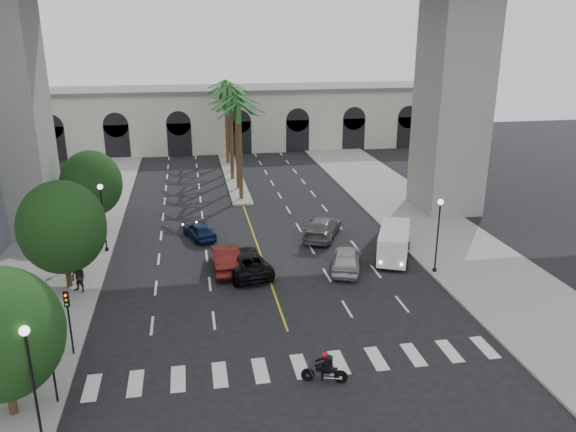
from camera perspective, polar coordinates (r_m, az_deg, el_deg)
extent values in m
plane|color=black|center=(30.28, 0.66, -13.50)|extent=(140.00, 140.00, 0.00)
cube|color=gray|center=(44.45, -22.66, -4.13)|extent=(8.00, 100.00, 0.15)
cube|color=gray|center=(47.64, 15.15, -1.84)|extent=(8.00, 100.00, 0.15)
cube|color=gray|center=(65.41, -5.62, 4.17)|extent=(2.00, 24.00, 0.20)
cube|color=silver|center=(81.30, -6.74, 9.71)|extent=(70.00, 10.00, 8.00)
cube|color=slate|center=(80.79, -6.85, 12.69)|extent=(71.00, 10.50, 0.50)
cube|color=gray|center=(53.03, 16.38, 11.56)|extent=(5.00, 6.00, 20.80)
cube|color=gray|center=(49.50, -26.52, 9.97)|extent=(5.00, 6.00, 20.80)
cylinder|color=#47331E|center=(54.65, -4.88, 6.39)|extent=(0.40, 0.40, 9.50)
cylinder|color=#47331E|center=(58.54, -5.17, 7.33)|extent=(0.40, 0.40, 9.80)
cylinder|color=#47331E|center=(62.48, -5.78, 7.77)|extent=(0.40, 0.40, 9.30)
cylinder|color=#47331E|center=(66.37, -5.77, 8.74)|extent=(0.40, 0.40, 10.10)
cylinder|color=#47331E|center=(70.32, -6.25, 9.05)|extent=(0.40, 0.40, 9.60)
cylinder|color=#47331E|center=(74.27, -6.25, 9.66)|extent=(0.40, 0.40, 9.90)
cylinder|color=#382616|center=(27.93, -26.34, -15.80)|extent=(0.36, 0.36, 2.34)
ellipsoid|color=black|center=(26.53, -27.22, -10.62)|extent=(5.20, 5.20, 5.72)
cylinder|color=#382616|center=(39.07, -21.45, -5.20)|extent=(0.36, 0.36, 2.45)
ellipsoid|color=black|center=(38.04, -21.97, -1.05)|extent=(5.44, 5.44, 5.98)
cylinder|color=#382616|center=(50.20, -19.01, 0.09)|extent=(0.36, 0.36, 2.27)
ellipsoid|color=black|center=(49.45, -19.34, 3.14)|extent=(5.04, 5.04, 5.54)
cylinder|color=black|center=(25.13, -24.40, -15.64)|extent=(0.11, 0.11, 5.00)
sphere|color=white|center=(23.87, -25.21, -10.51)|extent=(0.40, 0.40, 0.40)
cylinder|color=black|center=(44.66, -17.92, -3.32)|extent=(0.28, 0.28, 0.36)
cylinder|color=black|center=(43.86, -18.22, -0.38)|extent=(0.11, 0.11, 5.00)
sphere|color=white|center=(43.15, -18.56, 2.83)|extent=(0.40, 0.40, 0.40)
cylinder|color=black|center=(40.26, 14.66, -5.40)|extent=(0.28, 0.28, 0.36)
cylinder|color=black|center=(39.37, 14.93, -2.17)|extent=(0.11, 0.11, 5.00)
sphere|color=white|center=(38.59, 15.24, 1.38)|extent=(0.40, 0.40, 0.40)
cylinder|color=black|center=(27.59, -22.76, -14.28)|extent=(0.10, 0.10, 3.50)
cube|color=black|center=(26.85, -23.15, -11.56)|extent=(0.25, 0.18, 0.80)
cylinder|color=black|center=(30.97, -21.26, -10.36)|extent=(0.10, 0.10, 3.50)
cube|color=black|center=(30.31, -21.59, -7.86)|extent=(0.25, 0.18, 0.80)
cylinder|color=black|center=(27.86, 2.02, -15.82)|extent=(0.66, 0.29, 0.65)
cylinder|color=black|center=(27.82, 5.38, -15.96)|extent=(0.66, 0.29, 0.65)
cube|color=silver|center=(27.78, 3.82, -15.75)|extent=(0.51, 0.42, 0.28)
cube|color=black|center=(27.62, 3.48, -15.21)|extent=(0.64, 0.40, 0.22)
cube|color=black|center=(27.63, 4.54, -15.33)|extent=(0.55, 0.39, 0.13)
cylinder|color=black|center=(27.50, 2.55, -14.75)|extent=(0.20, 0.59, 0.03)
cube|color=black|center=(27.41, 4.02, -14.58)|extent=(0.39, 0.48, 0.57)
cube|color=black|center=(27.37, 4.40, -14.50)|extent=(0.24, 0.36, 0.41)
sphere|color=red|center=(27.21, 3.70, -13.91)|extent=(0.28, 0.28, 0.28)
imported|color=#AFB1B4|center=(39.43, 5.93, -4.37)|extent=(3.39, 5.24, 1.66)
imported|color=#551311|center=(39.50, -6.35, -4.30)|extent=(1.98, 5.25, 1.71)
imported|color=black|center=(38.97, -4.42, -4.62)|extent=(3.71, 6.24, 1.63)
imported|color=#5E5F63|center=(45.47, 3.50, -1.17)|extent=(4.51, 6.16, 1.66)
imported|color=#10204A|center=(45.68, -9.00, -1.45)|extent=(2.95, 4.42, 1.40)
cube|color=white|center=(41.68, 10.71, -2.60)|extent=(4.07, 5.82, 2.03)
cube|color=black|center=(39.18, 10.50, -3.57)|extent=(1.82, 0.99, 0.86)
cylinder|color=black|center=(40.29, 9.10, -4.73)|extent=(0.55, 0.76, 0.71)
cylinder|color=black|center=(40.22, 11.83, -4.94)|extent=(0.55, 0.76, 0.71)
cylinder|color=black|center=(43.86, 9.54, -2.81)|extent=(0.55, 0.76, 0.71)
cylinder|color=black|center=(43.79, 12.05, -3.00)|extent=(0.55, 0.76, 0.71)
imported|color=black|center=(31.80, -22.60, -11.32)|extent=(0.67, 0.50, 1.67)
imported|color=black|center=(38.02, -20.52, -5.87)|extent=(1.22, 1.15, 1.98)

